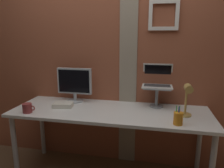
% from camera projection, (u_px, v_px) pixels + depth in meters
% --- Properties ---
extents(brick_wall_back, '(3.54, 0.16, 2.53)m').
position_uv_depth(brick_wall_back, '(111.00, 55.00, 2.42)').
color(brick_wall_back, brown).
rests_on(brick_wall_back, ground_plane).
extents(desk, '(1.99, 0.66, 0.75)m').
position_uv_depth(desk, '(110.00, 117.00, 2.16)').
color(desk, white).
rests_on(desk, ground_plane).
extents(monitor, '(0.40, 0.18, 0.39)m').
position_uv_depth(monitor, '(74.00, 83.00, 2.39)').
color(monitor, '#ADB2B7').
rests_on(monitor, desk).
extents(laptop_stand, '(0.28, 0.22, 0.21)m').
position_uv_depth(laptop_stand, '(157.00, 93.00, 2.22)').
color(laptop_stand, gray).
rests_on(laptop_stand, desk).
extents(laptop, '(0.31, 0.26, 0.23)m').
position_uv_depth(laptop, '(157.00, 80.00, 2.26)').
color(laptop, silver).
rests_on(laptop, laptop_stand).
extents(desk_lamp, '(0.12, 0.20, 0.32)m').
position_uv_depth(desk_lamp, '(187.00, 97.00, 1.91)').
color(desk_lamp, tan).
rests_on(desk_lamp, desk).
extents(pen_cup, '(0.08, 0.08, 0.17)m').
position_uv_depth(pen_cup, '(178.00, 118.00, 1.79)').
color(pen_cup, orange).
rests_on(pen_cup, desk).
extents(coffee_mug, '(0.13, 0.09, 0.09)m').
position_uv_depth(coffee_mug, '(27.00, 108.00, 2.07)').
color(coffee_mug, maroon).
rests_on(coffee_mug, desk).
extents(paper_clutter_stack, '(0.22, 0.17, 0.05)m').
position_uv_depth(paper_clutter_stack, '(63.00, 105.00, 2.24)').
color(paper_clutter_stack, silver).
rests_on(paper_clutter_stack, desk).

